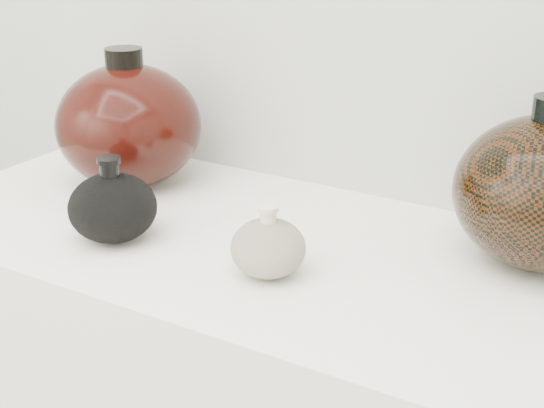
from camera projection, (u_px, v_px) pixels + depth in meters
The scene contains 3 objects.
black_gourd_vase at pixel (113, 207), 1.09m from camera, with size 0.15×0.15×0.13m.
cream_gourd_vase at pixel (268, 247), 0.99m from camera, with size 0.11×0.11×0.10m.
left_round_pot at pixel (129, 125), 1.29m from camera, with size 0.32×0.32×0.24m.
Camera 1 is at (0.49, 0.09, 1.37)m, focal length 50.00 mm.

